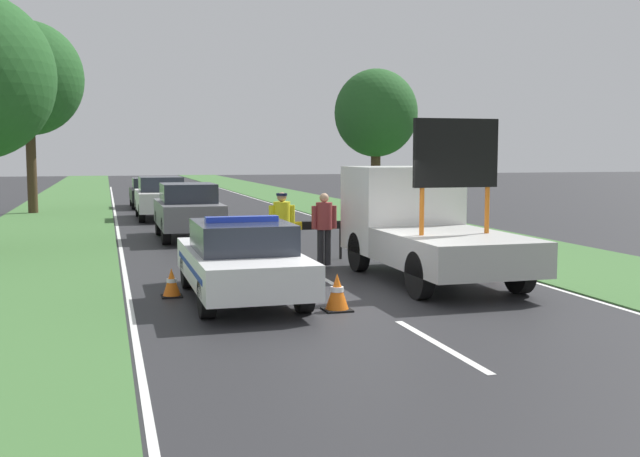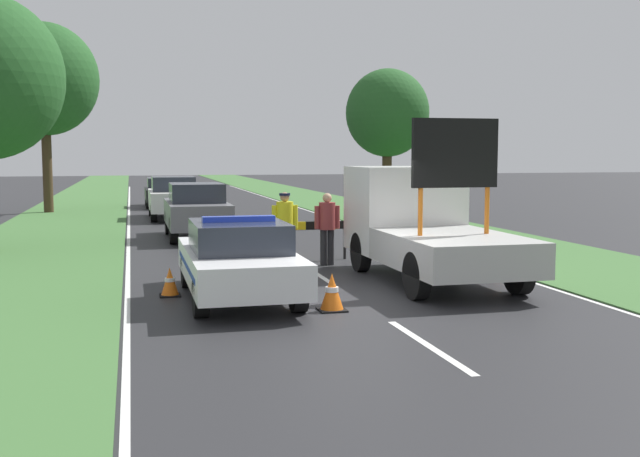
% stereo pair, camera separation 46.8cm
% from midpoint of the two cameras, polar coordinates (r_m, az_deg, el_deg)
% --- Properties ---
extents(ground_plane, '(160.00, 160.00, 0.00)m').
position_cam_midpoint_polar(ground_plane, '(13.55, 2.09, -5.44)').
color(ground_plane, '#28282B').
extents(lane_markings, '(8.13, 67.12, 0.01)m').
position_cam_midpoint_polar(lane_markings, '(28.76, -7.65, 0.45)').
color(lane_markings, silver).
rests_on(lane_markings, ground).
extents(grass_verge_left, '(4.46, 120.00, 0.03)m').
position_cam_midpoint_polar(grass_verge_left, '(32.82, -19.79, 0.83)').
color(grass_verge_left, '#427038').
rests_on(grass_verge_left, ground).
extents(grass_verge_right, '(4.46, 120.00, 0.03)m').
position_cam_midpoint_polar(grass_verge_right, '(34.38, 1.81, 1.37)').
color(grass_verge_right, '#427038').
rests_on(grass_verge_right, ground).
extents(police_car, '(1.85, 4.62, 1.52)m').
position_cam_midpoint_polar(police_car, '(13.55, -7.02, -2.36)').
color(police_car, white).
rests_on(police_car, ground).
extents(work_truck, '(2.27, 5.39, 3.29)m').
position_cam_midpoint_polar(work_truck, '(16.01, 6.83, 0.39)').
color(work_truck, white).
rests_on(work_truck, ground).
extents(road_barrier, '(2.52, 0.08, 0.96)m').
position_cam_midpoint_polar(road_barrier, '(18.37, -2.15, -0.03)').
color(road_barrier, black).
rests_on(road_barrier, ground).
extents(police_officer, '(0.62, 0.39, 1.73)m').
position_cam_midpoint_polar(police_officer, '(17.46, -3.69, 0.47)').
color(police_officer, '#191E38').
rests_on(police_officer, ground).
extents(pedestrian_civilian, '(0.61, 0.39, 1.70)m').
position_cam_midpoint_polar(pedestrian_civilian, '(17.58, -0.45, 0.42)').
color(pedestrian_civilian, '#232326').
rests_on(pedestrian_civilian, ground).
extents(traffic_cone_near_police, '(0.47, 0.47, 0.65)m').
position_cam_midpoint_polar(traffic_cone_near_police, '(19.42, -3.62, -1.09)').
color(traffic_cone_near_police, black).
rests_on(traffic_cone_near_police, ground).
extents(traffic_cone_centre_front, '(0.39, 0.39, 0.55)m').
position_cam_midpoint_polar(traffic_cone_centre_front, '(15.64, -3.05, -2.93)').
color(traffic_cone_centre_front, black).
rests_on(traffic_cone_centre_front, ground).
extents(traffic_cone_near_truck, '(0.46, 0.46, 0.63)m').
position_cam_midpoint_polar(traffic_cone_near_truck, '(12.56, 0.24, -4.87)').
color(traffic_cone_near_truck, black).
rests_on(traffic_cone_near_truck, ground).
extents(traffic_cone_behind_barrier, '(0.37, 0.37, 0.52)m').
position_cam_midpoint_polar(traffic_cone_behind_barrier, '(16.12, 12.26, -2.85)').
color(traffic_cone_behind_barrier, black).
rests_on(traffic_cone_behind_barrier, ground).
extents(traffic_cone_lane_edge, '(0.38, 0.38, 0.53)m').
position_cam_midpoint_polar(traffic_cone_lane_edge, '(14.06, -12.18, -4.07)').
color(traffic_cone_lane_edge, black).
rests_on(traffic_cone_lane_edge, ground).
extents(queued_car_suv_grey, '(1.80, 4.38, 1.71)m').
position_cam_midpoint_polar(queued_car_suv_grey, '(23.46, -10.59, 1.38)').
color(queued_car_suv_grey, slate).
rests_on(queued_car_suv_grey, ground).
extents(queued_car_van_white, '(1.88, 4.62, 1.71)m').
position_cam_midpoint_polar(queued_car_van_white, '(30.81, -12.47, 2.33)').
color(queued_car_van_white, silver).
rests_on(queued_car_van_white, ground).
extents(queued_car_sedan_black, '(1.93, 4.33, 1.44)m').
position_cam_midpoint_polar(queued_car_sedan_black, '(37.74, -13.12, 2.73)').
color(queued_car_sedan_black, black).
rests_on(queued_car_sedan_black, ground).
extents(roadside_tree_near_left, '(3.24, 3.24, 5.91)m').
position_cam_midpoint_polar(roadside_tree_near_left, '(29.53, 3.83, 8.72)').
color(roadside_tree_near_left, '#42301E').
rests_on(roadside_tree_near_left, ground).
extents(roadside_tree_near_right, '(4.68, 4.68, 8.34)m').
position_cam_midpoint_polar(roadside_tree_near_right, '(35.40, -21.71, 10.55)').
color(roadside_tree_near_right, '#42301E').
rests_on(roadside_tree_near_right, ground).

